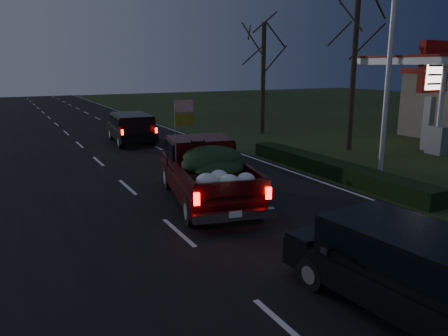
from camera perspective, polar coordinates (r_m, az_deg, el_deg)
name	(u,v)px	position (r m, az deg, el deg)	size (l,w,h in m)	color
ground	(179,233)	(11.78, -5.95, -8.43)	(120.00, 120.00, 0.00)	black
road_asphalt	(179,233)	(11.77, -5.95, -8.38)	(14.00, 120.00, 0.02)	black
hedge_row	(331,168)	(18.14, 13.78, -0.03)	(1.00, 10.00, 0.60)	black
light_pole	(392,34)	(18.22, 21.06, 15.97)	(0.50, 0.90, 9.16)	silver
gas_price_pylon	(433,77)	(25.10, 25.63, 10.64)	(2.00, 0.41, 5.57)	gray
gas_canopy	(443,66)	(27.30, 26.64, 11.86)	(7.10, 6.10, 4.88)	silver
bare_tree_mid	(357,25)	(23.91, 16.93, 17.48)	(3.60, 3.60, 8.50)	black
bare_tree_far	(264,52)	(28.75, 5.20, 14.91)	(3.60, 3.60, 7.00)	black
pickup_truck	(206,168)	(14.08, -2.30, -0.04)	(3.21, 5.95, 2.96)	#390709
lead_suv	(131,125)	(25.52, -12.02, 5.47)	(2.38, 4.91, 1.37)	black
rear_suv	(413,264)	(8.44, 23.45, -11.39)	(2.35, 4.61, 1.28)	black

